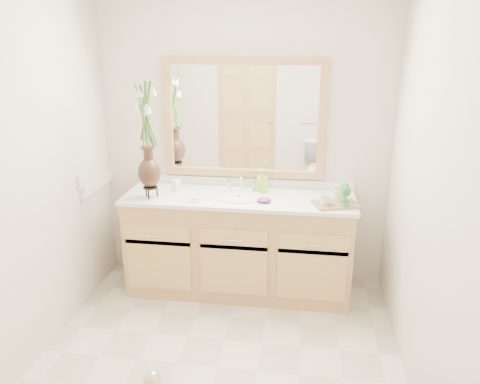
# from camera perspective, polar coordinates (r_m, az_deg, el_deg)

# --- Properties ---
(floor) EXTENTS (2.60, 2.60, 0.00)m
(floor) POSITION_cam_1_polar(r_m,az_deg,el_deg) (3.25, -2.85, -20.53)
(floor) COLOR beige
(floor) RESTS_ON ground
(wall_back) EXTENTS (2.40, 0.02, 2.40)m
(wall_back) POSITION_cam_1_polar(r_m,az_deg,el_deg) (3.90, 0.45, 5.99)
(wall_back) COLOR beige
(wall_back) RESTS_ON floor
(wall_front) EXTENTS (2.40, 0.02, 2.40)m
(wall_front) POSITION_cam_1_polar(r_m,az_deg,el_deg) (1.53, -13.07, -15.55)
(wall_front) COLOR beige
(wall_front) RESTS_ON floor
(wall_left) EXTENTS (0.02, 2.60, 2.40)m
(wall_left) POSITION_cam_1_polar(r_m,az_deg,el_deg) (3.12, -25.43, 0.95)
(wall_left) COLOR beige
(wall_left) RESTS_ON floor
(wall_right) EXTENTS (0.02, 2.60, 2.40)m
(wall_right) POSITION_cam_1_polar(r_m,az_deg,el_deg) (2.71, 22.54, -1.17)
(wall_right) COLOR beige
(wall_right) RESTS_ON floor
(vanity) EXTENTS (1.80, 0.55, 0.80)m
(vanity) POSITION_cam_1_polar(r_m,az_deg,el_deg) (3.89, -0.14, -6.51)
(vanity) COLOR tan
(vanity) RESTS_ON floor
(counter) EXTENTS (1.84, 0.57, 0.03)m
(counter) POSITION_cam_1_polar(r_m,az_deg,el_deg) (3.73, -0.14, -0.73)
(counter) COLOR white
(counter) RESTS_ON vanity
(sink) EXTENTS (0.38, 0.34, 0.23)m
(sink) POSITION_cam_1_polar(r_m,az_deg,el_deg) (3.73, -0.18, -1.38)
(sink) COLOR white
(sink) RESTS_ON counter
(mirror) EXTENTS (1.32, 0.04, 0.97)m
(mirror) POSITION_cam_1_polar(r_m,az_deg,el_deg) (3.84, 0.42, 8.91)
(mirror) COLOR white
(mirror) RESTS_ON wall_back
(switch_plate) EXTENTS (0.02, 0.12, 0.12)m
(switch_plate) POSITION_cam_1_polar(r_m,az_deg,el_deg) (3.80, -18.68, 1.25)
(switch_plate) COLOR white
(switch_plate) RESTS_ON wall_left
(door) EXTENTS (0.80, 0.03, 2.00)m
(door) POSITION_cam_1_polar(r_m,az_deg,el_deg) (1.78, -22.02, -19.14)
(door) COLOR tan
(door) RESTS_ON floor
(flower_vase) EXTENTS (0.21, 0.21, 0.85)m
(flower_vase) POSITION_cam_1_polar(r_m,az_deg,el_deg) (3.63, -11.36, 8.03)
(flower_vase) COLOR black
(flower_vase) RESTS_ON counter
(tumbler) EXTENTS (0.07, 0.07, 0.09)m
(tumbler) POSITION_cam_1_polar(r_m,az_deg,el_deg) (3.89, -7.78, 0.81)
(tumbler) COLOR white
(tumbler) RESTS_ON counter
(soap_dish) EXTENTS (0.10, 0.10, 0.03)m
(soap_dish) POSITION_cam_1_polar(r_m,az_deg,el_deg) (3.63, -5.55, -0.95)
(soap_dish) COLOR white
(soap_dish) RESTS_ON counter
(soap_bottle) EXTENTS (0.08, 0.09, 0.17)m
(soap_bottle) POSITION_cam_1_polar(r_m,az_deg,el_deg) (3.82, 2.73, 1.27)
(soap_bottle) COLOR #8ECE30
(soap_bottle) RESTS_ON counter
(purple_dish) EXTENTS (0.13, 0.11, 0.04)m
(purple_dish) POSITION_cam_1_polar(r_m,az_deg,el_deg) (3.59, 2.97, -0.98)
(purple_dish) COLOR #5C256F
(purple_dish) RESTS_ON counter
(tray) EXTENTS (0.38, 0.31, 0.02)m
(tray) POSITION_cam_1_polar(r_m,az_deg,el_deg) (3.60, 11.62, -1.46)
(tray) COLOR brown
(tray) RESTS_ON counter
(mug_left) EXTENTS (0.11, 0.11, 0.09)m
(mug_left) POSITION_cam_1_polar(r_m,az_deg,el_deg) (3.54, 10.26, -0.80)
(mug_left) COLOR white
(mug_left) RESTS_ON tray
(mug_right) EXTENTS (0.15, 0.14, 0.11)m
(mug_right) POSITION_cam_1_polar(r_m,az_deg,el_deg) (3.64, 12.06, -0.28)
(mug_right) COLOR white
(mug_right) RESTS_ON tray
(goblet_front) EXTENTS (0.07, 0.07, 0.16)m
(goblet_front) POSITION_cam_1_polar(r_m,az_deg,el_deg) (3.53, 12.81, -0.03)
(goblet_front) COLOR #256F2A
(goblet_front) RESTS_ON tray
(goblet_back) EXTENTS (0.07, 0.07, 0.15)m
(goblet_back) POSITION_cam_1_polar(r_m,az_deg,el_deg) (3.63, 12.68, 0.39)
(goblet_back) COLOR #256F2A
(goblet_back) RESTS_ON tray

